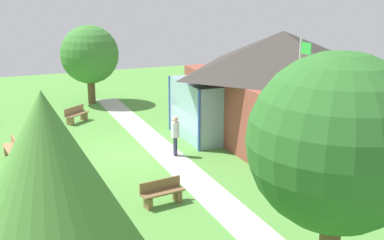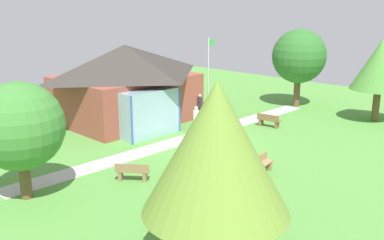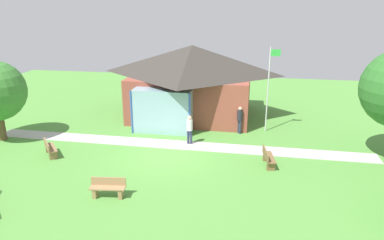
{
  "view_description": "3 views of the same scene",
  "coord_description": "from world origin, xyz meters",
  "px_view_note": "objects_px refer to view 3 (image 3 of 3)",
  "views": [
    {
      "loc": [
        20.0,
        -5.48,
        7.15
      ],
      "look_at": [
        0.44,
        2.73,
        1.41
      ],
      "focal_mm": 47.46,
      "sensor_mm": 36.0,
      "label": 1
    },
    {
      "loc": [
        -17.41,
        -15.6,
        7.63
      ],
      "look_at": [
        0.15,
        1.51,
        1.07
      ],
      "focal_mm": 40.99,
      "sensor_mm": 36.0,
      "label": 2
    },
    {
      "loc": [
        4.24,
        -17.46,
        7.96
      ],
      "look_at": [
        0.79,
        2.73,
        1.17
      ],
      "focal_mm": 33.81,
      "sensor_mm": 36.0,
      "label": 3
    }
  ],
  "objects_px": {
    "visitor_on_path": "(190,128)",
    "visitor_near_flagpole": "(240,118)",
    "bench_front_center": "(108,188)",
    "bench_mid_left": "(50,149)",
    "pavilion": "(191,80)",
    "flagpole": "(269,86)",
    "bench_mid_right": "(268,158)"
  },
  "relations": [
    {
      "from": "pavilion",
      "to": "bench_front_center",
      "type": "height_order",
      "value": "pavilion"
    },
    {
      "from": "visitor_on_path",
      "to": "bench_front_center",
      "type": "bearing_deg",
      "value": -100.64
    },
    {
      "from": "pavilion",
      "to": "bench_mid_left",
      "type": "bearing_deg",
      "value": -126.55
    },
    {
      "from": "pavilion",
      "to": "flagpole",
      "type": "relative_size",
      "value": 1.71
    },
    {
      "from": "visitor_on_path",
      "to": "visitor_near_flagpole",
      "type": "bearing_deg",
      "value": 49.38
    },
    {
      "from": "bench_front_center",
      "to": "visitor_near_flagpole",
      "type": "height_order",
      "value": "visitor_near_flagpole"
    },
    {
      "from": "pavilion",
      "to": "bench_front_center",
      "type": "xyz_separation_m",
      "value": [
        -1.5,
        -11.95,
        -2.22
      ]
    },
    {
      "from": "pavilion",
      "to": "flagpole",
      "type": "height_order",
      "value": "flagpole"
    },
    {
      "from": "bench_mid_right",
      "to": "visitor_near_flagpole",
      "type": "relative_size",
      "value": 0.89
    },
    {
      "from": "bench_mid_right",
      "to": "visitor_on_path",
      "type": "relative_size",
      "value": 0.89
    },
    {
      "from": "visitor_on_path",
      "to": "visitor_near_flagpole",
      "type": "xyz_separation_m",
      "value": [
        2.77,
        2.31,
        0.0
      ]
    },
    {
      "from": "bench_mid_left",
      "to": "visitor_near_flagpole",
      "type": "height_order",
      "value": "visitor_near_flagpole"
    },
    {
      "from": "flagpole",
      "to": "bench_mid_left",
      "type": "xyz_separation_m",
      "value": [
        -11.53,
        -5.92,
        -2.55
      ]
    },
    {
      "from": "visitor_on_path",
      "to": "visitor_near_flagpole",
      "type": "height_order",
      "value": "same"
    },
    {
      "from": "bench_mid_right",
      "to": "visitor_on_path",
      "type": "distance_m",
      "value": 4.95
    },
    {
      "from": "bench_mid_left",
      "to": "bench_mid_right",
      "type": "xyz_separation_m",
      "value": [
        11.51,
        0.74,
        0.0
      ]
    },
    {
      "from": "bench_front_center",
      "to": "bench_mid_left",
      "type": "bearing_deg",
      "value": -43.41
    },
    {
      "from": "flagpole",
      "to": "pavilion",
      "type": "bearing_deg",
      "value": 154.92
    },
    {
      "from": "flagpole",
      "to": "bench_mid_right",
      "type": "bearing_deg",
      "value": -90.23
    },
    {
      "from": "bench_mid_left",
      "to": "flagpole",
      "type": "bearing_deg",
      "value": 77.52
    },
    {
      "from": "bench_mid_left",
      "to": "bench_mid_right",
      "type": "height_order",
      "value": "same"
    },
    {
      "from": "bench_front_center",
      "to": "bench_mid_left",
      "type": "relative_size",
      "value": 1.07
    },
    {
      "from": "bench_mid_right",
      "to": "visitor_on_path",
      "type": "bearing_deg",
      "value": -124.79
    },
    {
      "from": "flagpole",
      "to": "bench_mid_right",
      "type": "relative_size",
      "value": 3.45
    },
    {
      "from": "flagpole",
      "to": "bench_front_center",
      "type": "distance_m",
      "value": 11.93
    },
    {
      "from": "pavilion",
      "to": "flagpole",
      "type": "bearing_deg",
      "value": -25.08
    },
    {
      "from": "bench_front_center",
      "to": "visitor_near_flagpole",
      "type": "relative_size",
      "value": 0.89
    },
    {
      "from": "bench_front_center",
      "to": "bench_mid_left",
      "type": "xyz_separation_m",
      "value": [
        -4.73,
        3.54,
        0.0
      ]
    },
    {
      "from": "bench_front_center",
      "to": "bench_mid_left",
      "type": "height_order",
      "value": "same"
    },
    {
      "from": "pavilion",
      "to": "flagpole",
      "type": "xyz_separation_m",
      "value": [
        5.3,
        -2.48,
        0.33
      ]
    },
    {
      "from": "bench_front_center",
      "to": "bench_mid_right",
      "type": "bearing_deg",
      "value": -154.31
    },
    {
      "from": "pavilion",
      "to": "visitor_near_flagpole",
      "type": "bearing_deg",
      "value": -41.35
    }
  ]
}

